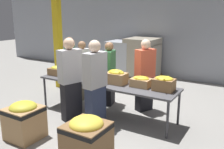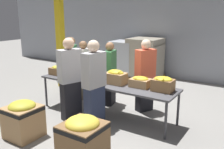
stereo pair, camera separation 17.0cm
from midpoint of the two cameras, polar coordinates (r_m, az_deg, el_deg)
The scene contains 21 objects.
ground_plane at distance 5.76m, azimuth -0.55°, elevation -9.14°, with size 30.00×30.00×0.00m, color gray.
wall_back at distance 8.88m, azimuth 14.00°, elevation 11.99°, with size 16.00×0.08×4.00m.
sorting_table at distance 5.51m, azimuth -0.56°, elevation -2.18°, with size 3.21×0.81×0.77m.
banana_box_0 at distance 6.24m, azimuth -11.32°, elevation 1.01°, with size 0.43×0.29×0.23m.
banana_box_1 at distance 5.93m, azimuth -6.88°, elevation 0.75°, with size 0.38×0.34×0.28m.
banana_box_2 at distance 5.57m, azimuth -3.01°, elevation -0.24°, with size 0.47×0.29×0.25m.
banana_box_3 at distance 5.35m, azimuth 1.77°, elevation -0.50°, with size 0.45×0.30×0.31m.
banana_box_4 at distance 5.17m, azimuth 7.44°, elevation -1.63°, with size 0.40×0.31×0.23m.
banana_box_5 at distance 4.97m, azimuth 12.55°, elevation -2.03°, with size 0.40×0.36×0.30m.
volunteer_0 at distance 5.80m, azimuth 8.40°, elevation -0.39°, with size 0.40×0.50×1.68m.
volunteer_1 at distance 6.63m, azimuth -5.73°, elevation 0.95°, with size 0.22×0.42×1.55m.
volunteer_2 at distance 6.88m, azimuth -8.40°, elevation 1.67°, with size 0.41×0.49×1.62m.
volunteer_3 at distance 5.31m, azimuth -8.65°, elevation -1.27°, with size 0.38×0.53×1.77m.
volunteer_4 at distance 6.16m, azimuth 0.31°, elevation 0.10°, with size 0.31×0.46×1.57m.
volunteer_5 at distance 4.94m, azimuth -3.12°, elevation -2.38°, with size 0.30×0.50×1.76m.
donation_bin_0 at distance 4.92m, azimuth -18.71°, elevation -9.39°, with size 0.58×0.58×0.71m.
donation_bin_1 at distance 3.99m, azimuth -5.42°, elevation -14.19°, with size 0.63×0.63×0.74m.
support_pillar at distance 7.68m, azimuth -11.27°, elevation 11.84°, with size 0.20×0.20×4.00m.
pallet_stack_0 at distance 8.92m, azimuth 3.32°, elevation 3.48°, with size 0.96×0.96×1.27m.
pallet_stack_1 at distance 8.53m, azimuth 8.58°, elevation 2.64°, with size 0.96×0.96×1.21m.
pallet_stack_2 at distance 8.62m, azimuth 8.10°, elevation 3.45°, with size 1.11×1.11×1.41m.
Camera 2 is at (2.99, -4.37, 2.29)m, focal length 40.00 mm.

